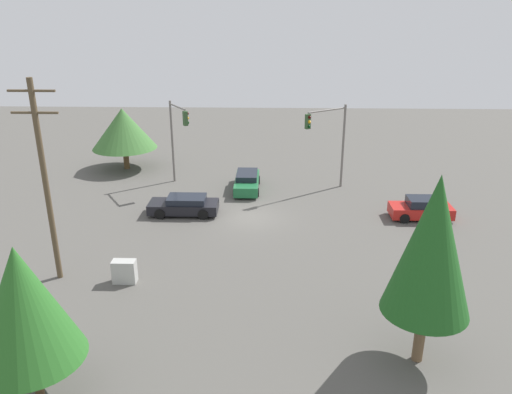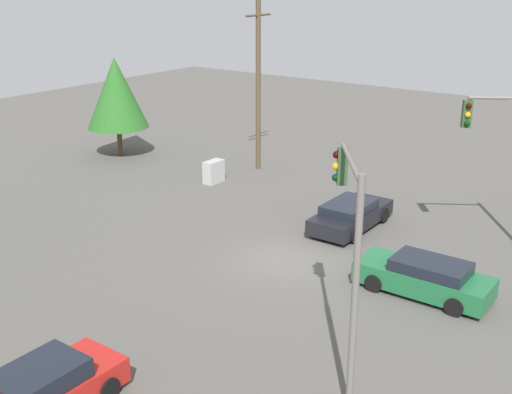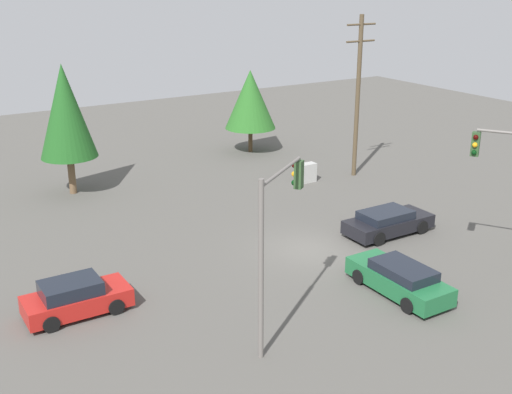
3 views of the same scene
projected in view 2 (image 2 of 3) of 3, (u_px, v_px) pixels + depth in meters
The scene contains 9 objects.
ground_plane at pixel (285, 260), 25.36m from camera, with size 80.00×80.00×0.00m, color #54514C.
sedan_red at pixel (46, 390), 16.34m from camera, with size 4.02×1.90×1.42m.
sedan_dark at pixel (351, 215), 28.33m from camera, with size 4.65×2.02×1.27m.
sedan_green at pixel (424, 277), 22.45m from camera, with size 1.91×4.71×1.33m.
traffic_signal_main at pixel (349, 234), 16.42m from camera, with size 3.23×2.40×6.46m.
traffic_signal_cross at pixel (509, 146), 24.79m from camera, with size 1.90×2.75×6.52m.
utility_pole_tall at pixel (258, 75), 35.48m from camera, with size 2.20×0.28×10.20m.
electrical_cabinet at pixel (214, 172), 34.59m from camera, with size 1.18×0.61×1.21m, color #B2B2AD.
tree_right at pixel (116, 93), 38.64m from camera, with size 3.70×3.70×6.03m.
Camera 2 is at (-19.37, -12.67, 10.72)m, focal length 45.00 mm.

